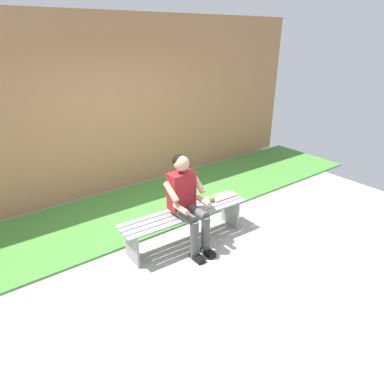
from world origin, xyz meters
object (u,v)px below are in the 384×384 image
at_px(apple, 212,198).
at_px(book_open, 224,197).
at_px(person_seated, 187,200).
at_px(bench_near, 185,219).

bearing_deg(apple, book_open, 177.87).
bearing_deg(person_seated, bench_near, -113.93).
height_order(bench_near, apple, apple).
height_order(person_seated, apple, person_seated).
height_order(person_seated, book_open, person_seated).
xyz_separation_m(bench_near, person_seated, (0.05, 0.10, 0.34)).
xyz_separation_m(bench_near, book_open, (-0.71, -0.02, 0.12)).
bearing_deg(book_open, person_seated, 11.44).
relative_size(bench_near, book_open, 4.46).
distance_m(bench_near, apple, 0.51).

